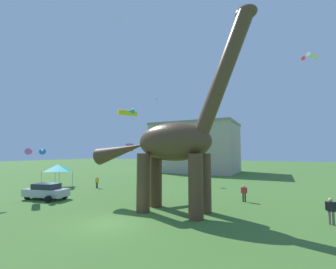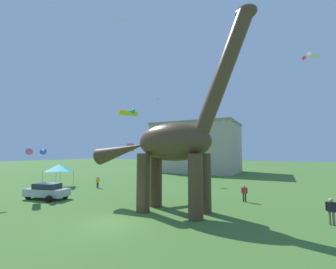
% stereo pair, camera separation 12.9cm
% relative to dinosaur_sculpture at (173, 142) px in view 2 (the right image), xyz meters
% --- Properties ---
extents(ground_plane, '(240.00, 240.00, 0.00)m').
position_rel_dinosaur_sculpture_xyz_m(ground_plane, '(-2.45, -4.41, -5.46)').
color(ground_plane, '#42702D').
extents(dinosaur_sculpture, '(14.43, 3.06, 15.09)m').
position_rel_dinosaur_sculpture_xyz_m(dinosaur_sculpture, '(0.00, 0.00, 0.00)').
color(dinosaur_sculpture, '#513823').
rests_on(dinosaur_sculpture, ground_plane).
extents(parked_sedan_left, '(4.49, 2.67, 1.55)m').
position_rel_dinosaur_sculpture_xyz_m(parked_sedan_left, '(-13.26, -1.31, -4.65)').
color(parked_sedan_left, '#B7B7BC').
rests_on(parked_sedan_left, ground_plane).
extents(person_near_flyer, '(0.55, 0.24, 1.47)m').
position_rel_dinosaur_sculpture_xyz_m(person_near_flyer, '(-13.91, 6.26, -4.57)').
color(person_near_flyer, '#2D3347').
rests_on(person_near_flyer, ground_plane).
extents(person_far_spectator, '(0.58, 0.26, 1.56)m').
position_rel_dinosaur_sculpture_xyz_m(person_far_spectator, '(4.42, 6.32, -4.51)').
color(person_far_spectator, black).
rests_on(person_far_spectator, ground_plane).
extents(person_vendor_side, '(0.63, 0.28, 1.69)m').
position_rel_dinosaur_sculpture_xyz_m(person_vendor_side, '(10.42, 1.77, -4.43)').
color(person_vendor_side, '#6B6056').
rests_on(person_vendor_side, ground_plane).
extents(festival_canopy_tent, '(3.15, 3.15, 3.00)m').
position_rel_dinosaur_sculpture_xyz_m(festival_canopy_tent, '(-19.49, 4.65, -2.91)').
color(festival_canopy_tent, '#B2B2B7').
rests_on(festival_canopy_tent, ground_plane).
extents(kite_apex, '(1.15, 1.15, 1.39)m').
position_rel_dinosaur_sculpture_xyz_m(kite_apex, '(-16.55, 16.81, 0.04)').
color(kite_apex, pink).
extents(kite_mid_left, '(2.36, 2.23, 0.66)m').
position_rel_dinosaur_sculpture_xyz_m(kite_mid_left, '(-8.23, 5.17, 3.84)').
color(kite_mid_left, yellow).
extents(kite_near_high, '(0.47, 0.62, 0.77)m').
position_rel_dinosaur_sculpture_xyz_m(kite_near_high, '(-22.47, -1.53, 6.49)').
color(kite_near_high, orange).
extents(kite_mid_right, '(1.58, 1.50, 0.44)m').
position_rel_dinosaur_sculpture_xyz_m(kite_mid_right, '(10.68, 9.78, 8.76)').
color(kite_mid_right, white).
extents(kite_mid_center, '(0.80, 0.78, 0.87)m').
position_rel_dinosaur_sculpture_xyz_m(kite_mid_center, '(-12.27, 18.92, 8.86)').
color(kite_mid_center, '#287AE5').
extents(kite_trailing, '(2.20, 2.33, 0.66)m').
position_rel_dinosaur_sculpture_xyz_m(kite_trailing, '(-15.18, -1.73, -0.75)').
color(kite_trailing, pink).
extents(kite_near_low, '(1.34, 1.32, 1.49)m').
position_rel_dinosaur_sculpture_xyz_m(kite_near_low, '(-4.92, -0.75, 11.04)').
color(kite_near_low, white).
extents(background_building_block, '(19.30, 13.49, 11.58)m').
position_rel_dinosaur_sculpture_xyz_m(background_building_block, '(-10.73, 35.49, 0.35)').
color(background_building_block, '#B7A893').
rests_on(background_building_block, ground_plane).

